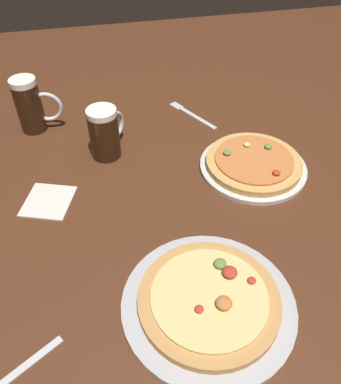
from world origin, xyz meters
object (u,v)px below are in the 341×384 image
(napkin_folded, at_px, (48,201))
(fork_spare, at_px, (7,380))
(pizza_plate_near, at_px, (209,301))
(beer_mug_amber, at_px, (31,105))
(beer_mug_dark, at_px, (105,133))
(fork_left, at_px, (192,114))
(pizza_plate_far, at_px, (253,164))

(napkin_folded, xyz_separation_m, fork_spare, (-0.07, -0.43, -0.00))
(pizza_plate_near, bearing_deg, beer_mug_amber, 116.04)
(beer_mug_dark, xyz_separation_m, napkin_folded, (-0.16, -0.16, -0.07))
(pizza_plate_near, bearing_deg, fork_left, 78.04)
(pizza_plate_far, height_order, napkin_folded, pizza_plate_far)
(pizza_plate_far, relative_size, beer_mug_dark, 1.96)
(napkin_folded, relative_size, fork_left, 0.64)
(beer_mug_dark, height_order, napkin_folded, beer_mug_dark)
(pizza_plate_far, distance_m, napkin_folded, 0.54)
(fork_left, bearing_deg, beer_mug_amber, 176.76)
(pizza_plate_near, distance_m, beer_mug_dark, 0.55)
(pizza_plate_near, distance_m, fork_spare, 0.38)
(napkin_folded, distance_m, fork_spare, 0.43)
(napkin_folded, height_order, fork_spare, napkin_folded)
(beer_mug_amber, bearing_deg, fork_spare, -92.31)
(pizza_plate_far, height_order, beer_mug_amber, beer_mug_amber)
(pizza_plate_near, xyz_separation_m, pizza_plate_far, (0.24, 0.38, 0.00))
(pizza_plate_near, height_order, fork_spare, pizza_plate_near)
(beer_mug_dark, bearing_deg, fork_spare, -111.37)
(pizza_plate_far, height_order, fork_left, pizza_plate_far)
(pizza_plate_near, distance_m, napkin_folded, 0.48)
(beer_mug_dark, xyz_separation_m, beer_mug_amber, (-0.20, 0.17, 0.01))
(beer_mug_amber, bearing_deg, pizza_plate_far, -29.26)
(pizza_plate_near, height_order, napkin_folded, pizza_plate_near)
(beer_mug_dark, height_order, fork_spare, beer_mug_dark)
(pizza_plate_near, height_order, beer_mug_amber, beer_mug_amber)
(pizza_plate_far, height_order, fork_spare, pizza_plate_far)
(fork_spare, bearing_deg, pizza_plate_far, 35.82)
(beer_mug_amber, xyz_separation_m, napkin_folded, (0.04, -0.34, -0.08))
(beer_mug_amber, bearing_deg, napkin_folded, -83.91)
(beer_mug_amber, xyz_separation_m, fork_left, (0.49, -0.03, -0.08))
(pizza_plate_near, relative_size, pizza_plate_far, 1.18)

